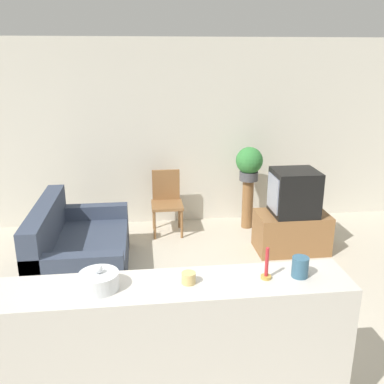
# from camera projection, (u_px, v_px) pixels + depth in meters

# --- Properties ---
(ground_plane) EXTENTS (14.00, 14.00, 0.00)m
(ground_plane) POSITION_uv_depth(u_px,v_px,m) (169.00, 378.00, 3.42)
(ground_plane) COLOR beige
(wall_back) EXTENTS (9.00, 0.06, 2.70)m
(wall_back) POSITION_uv_depth(u_px,v_px,m) (152.00, 134.00, 6.24)
(wall_back) COLOR beige
(wall_back) RESTS_ON ground_plane
(couch) EXTENTS (0.99, 1.60, 0.88)m
(couch) POSITION_uv_depth(u_px,v_px,m) (79.00, 252.00, 4.92)
(couch) COLOR #384256
(couch) RESTS_ON ground_plane
(tv_stand) EXTENTS (0.92, 0.54, 0.51)m
(tv_stand) POSITION_uv_depth(u_px,v_px,m) (291.00, 232.00, 5.58)
(tv_stand) COLOR olive
(tv_stand) RESTS_ON ground_plane
(television) EXTENTS (0.56, 0.52, 0.58)m
(television) POSITION_uv_depth(u_px,v_px,m) (294.00, 192.00, 5.41)
(television) COLOR black
(television) RESTS_ON tv_stand
(wooden_chair) EXTENTS (0.44, 0.44, 0.89)m
(wooden_chair) POSITION_uv_depth(u_px,v_px,m) (167.00, 199.00, 6.11)
(wooden_chair) COLOR olive
(wooden_chair) RESTS_ON ground_plane
(plant_stand) EXTENTS (0.16, 0.16, 0.73)m
(plant_stand) POSITION_uv_depth(u_px,v_px,m) (247.00, 204.00, 6.30)
(plant_stand) COLOR olive
(plant_stand) RESTS_ON ground_plane
(potted_plant) EXTENTS (0.39, 0.39, 0.49)m
(potted_plant) POSITION_uv_depth(u_px,v_px,m) (249.00, 163.00, 6.11)
(potted_plant) COLOR #4C4C51
(potted_plant) RESTS_ON plant_stand
(foreground_counter) EXTENTS (2.39, 0.44, 1.06)m
(foreground_counter) POSITION_uv_depth(u_px,v_px,m) (171.00, 353.00, 2.91)
(foreground_counter) COLOR beige
(foreground_counter) RESTS_ON ground_plane
(decorative_bowl) EXTENTS (0.25, 0.25, 0.16)m
(decorative_bowl) POSITION_uv_depth(u_px,v_px,m) (99.00, 281.00, 2.68)
(decorative_bowl) COLOR silver
(decorative_bowl) RESTS_ON foreground_counter
(candle_jar) EXTENTS (0.09, 0.09, 0.07)m
(candle_jar) POSITION_uv_depth(u_px,v_px,m) (189.00, 278.00, 2.75)
(candle_jar) COLOR tan
(candle_jar) RESTS_ON foreground_counter
(candlestick) EXTENTS (0.07, 0.07, 0.22)m
(candlestick) POSITION_uv_depth(u_px,v_px,m) (266.00, 269.00, 2.80)
(candlestick) COLOR #B7933D
(candlestick) RESTS_ON foreground_counter
(coffee_tin) EXTENTS (0.11, 0.11, 0.14)m
(coffee_tin) POSITION_uv_depth(u_px,v_px,m) (300.00, 267.00, 2.83)
(coffee_tin) COLOR #335B75
(coffee_tin) RESTS_ON foreground_counter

